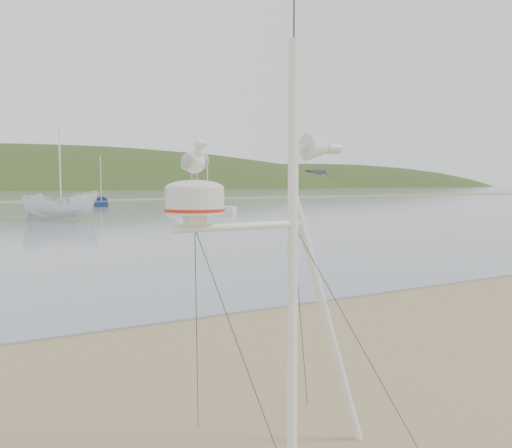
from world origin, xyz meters
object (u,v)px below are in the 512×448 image
boat_white (60,183)px  sailboat_white_near (190,209)px  mast_rig (290,343)px  sailboat_blue_far (102,203)px

boat_white → sailboat_white_near: (11.32, 4.52, -2.24)m
mast_rig → boat_white: 34.39m
mast_rig → sailboat_blue_far: sailboat_blue_far is taller
mast_rig → boat_white: boat_white is taller
sailboat_blue_far → boat_white: bearing=-110.7°
sailboat_blue_far → mast_rig: bearing=-102.5°
mast_rig → sailboat_blue_far: 57.08m
boat_white → sailboat_blue_far: sailboat_blue_far is taller
boat_white → sailboat_blue_far: (8.15, 21.61, -2.24)m
mast_rig → boat_white: (4.21, 34.10, 1.42)m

